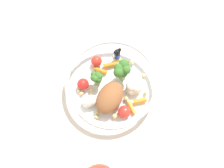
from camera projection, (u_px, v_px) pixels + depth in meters
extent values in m
plane|color=silver|center=(112.00, 87.00, 0.67)|extent=(2.40, 2.40, 0.00)
cylinder|color=white|center=(112.00, 87.00, 0.67)|extent=(0.20, 0.20, 0.01)
torus|color=white|center=(112.00, 81.00, 0.63)|extent=(0.21, 0.21, 0.01)
ellipsoid|color=brown|center=(110.00, 97.00, 0.63)|extent=(0.09, 0.10, 0.05)
cylinder|color=#8EB766|center=(122.00, 75.00, 0.66)|extent=(0.02, 0.02, 0.03)
sphere|color=#386B28|center=(126.00, 70.00, 0.63)|extent=(0.02, 0.02, 0.02)
sphere|color=#386B28|center=(124.00, 65.00, 0.63)|extent=(0.02, 0.02, 0.02)
sphere|color=#386B28|center=(119.00, 68.00, 0.63)|extent=(0.02, 0.02, 0.02)
sphere|color=#386B28|center=(119.00, 72.00, 0.63)|extent=(0.02, 0.02, 0.02)
sphere|color=#386B28|center=(124.00, 73.00, 0.64)|extent=(0.02, 0.02, 0.02)
cylinder|color=#8EB766|center=(97.00, 81.00, 0.66)|extent=(0.01, 0.01, 0.02)
sphere|color=#386B28|center=(99.00, 77.00, 0.63)|extent=(0.02, 0.02, 0.02)
sphere|color=#386B28|center=(98.00, 75.00, 0.64)|extent=(0.02, 0.02, 0.02)
sphere|color=#386B28|center=(94.00, 75.00, 0.64)|extent=(0.01, 0.01, 0.01)
sphere|color=#386B28|center=(94.00, 78.00, 0.63)|extent=(0.02, 0.02, 0.02)
sphere|color=#386B28|center=(95.00, 79.00, 0.63)|extent=(0.01, 0.01, 0.01)
sphere|color=#386B28|center=(99.00, 80.00, 0.63)|extent=(0.02, 0.02, 0.02)
sphere|color=silver|center=(137.00, 88.00, 0.65)|extent=(0.02, 0.02, 0.02)
sphere|color=silver|center=(139.00, 84.00, 0.65)|extent=(0.02, 0.02, 0.02)
sphere|color=silver|center=(135.00, 84.00, 0.65)|extent=(0.02, 0.02, 0.02)
sphere|color=silver|center=(132.00, 86.00, 0.64)|extent=(0.03, 0.03, 0.03)
sphere|color=silver|center=(131.00, 89.00, 0.65)|extent=(0.03, 0.03, 0.03)
sphere|color=silver|center=(136.00, 88.00, 0.65)|extent=(0.03, 0.03, 0.03)
sphere|color=silver|center=(136.00, 87.00, 0.64)|extent=(0.03, 0.03, 0.03)
sphere|color=silver|center=(92.00, 100.00, 0.63)|extent=(0.03, 0.03, 0.03)
sphere|color=silver|center=(88.00, 102.00, 0.64)|extent=(0.03, 0.03, 0.03)
sphere|color=silver|center=(86.00, 102.00, 0.63)|extent=(0.02, 0.02, 0.02)
sphere|color=silver|center=(88.00, 102.00, 0.63)|extent=(0.02, 0.02, 0.02)
cube|color=yellow|center=(117.00, 57.00, 0.69)|extent=(0.02, 0.02, 0.00)
cylinder|color=#1933B2|center=(117.00, 55.00, 0.68)|extent=(0.02, 0.02, 0.02)
sphere|color=black|center=(117.00, 52.00, 0.66)|extent=(0.01, 0.01, 0.01)
sphere|color=black|center=(115.00, 52.00, 0.66)|extent=(0.01, 0.01, 0.01)
sphere|color=black|center=(120.00, 50.00, 0.66)|extent=(0.01, 0.01, 0.01)
cylinder|color=orange|center=(132.00, 108.00, 0.64)|extent=(0.02, 0.03, 0.01)
cylinder|color=orange|center=(100.00, 70.00, 0.67)|extent=(0.03, 0.02, 0.01)
cylinder|color=orange|center=(110.00, 65.00, 0.68)|extent=(0.03, 0.02, 0.01)
cylinder|color=orange|center=(140.00, 101.00, 0.64)|extent=(0.03, 0.02, 0.01)
sphere|color=red|center=(124.00, 112.00, 0.62)|extent=(0.03, 0.03, 0.03)
sphere|color=red|center=(96.00, 61.00, 0.67)|extent=(0.03, 0.03, 0.03)
sphere|color=red|center=(83.00, 84.00, 0.65)|extent=(0.03, 0.03, 0.03)
sphere|color=#D1B775|center=(79.00, 91.00, 0.65)|extent=(0.01, 0.01, 0.01)
sphere|color=tan|center=(113.00, 117.00, 0.63)|extent=(0.01, 0.01, 0.01)
sphere|color=tan|center=(126.00, 99.00, 0.65)|extent=(0.01, 0.01, 0.01)
sphere|color=tan|center=(97.00, 112.00, 0.63)|extent=(0.01, 0.01, 0.01)
sphere|color=#D1B775|center=(132.00, 63.00, 0.68)|extent=(0.01, 0.01, 0.01)
sphere|color=#D1B775|center=(129.00, 102.00, 0.64)|extent=(0.01, 0.01, 0.01)
sphere|color=tan|center=(97.00, 117.00, 0.63)|extent=(0.01, 0.01, 0.01)
sphere|color=tan|center=(117.00, 116.00, 0.63)|extent=(0.01, 0.01, 0.01)
sphere|color=#D1B775|center=(91.00, 90.00, 0.65)|extent=(0.01, 0.01, 0.01)
sphere|color=#D1B775|center=(144.00, 76.00, 0.67)|extent=(0.01, 0.01, 0.01)
sphere|color=#D1B775|center=(146.00, 93.00, 0.65)|extent=(0.01, 0.01, 0.01)
sphere|color=#D1B775|center=(81.00, 94.00, 0.65)|extent=(0.01, 0.01, 0.01)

